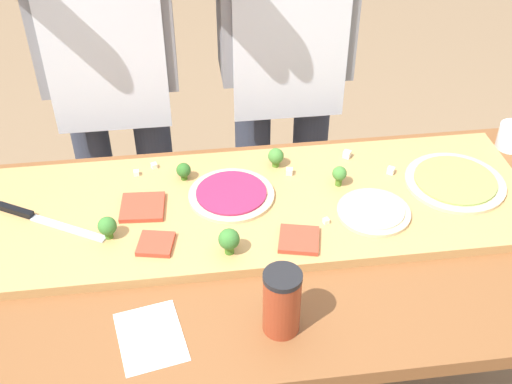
{
  "coord_description": "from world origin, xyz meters",
  "views": [
    {
      "loc": [
        -0.2,
        -1.14,
        1.83
      ],
      "look_at": [
        -0.04,
        0.12,
        0.83
      ],
      "focal_mm": 44.37,
      "sensor_mm": 36.0,
      "label": 1
    }
  ],
  "objects_px": {
    "broccoli_floret_center_left": "(107,227)",
    "cheese_crumble_d": "(326,221)",
    "pizza_whole_cheese_artichoke": "(374,211)",
    "flour_cup": "(512,138)",
    "broccoli_floret_center_right": "(339,174)",
    "recipe_note": "(151,337)",
    "pizza_slice_center": "(299,240)",
    "broccoli_floret_back_mid": "(184,171)",
    "pizza_slice_far_left": "(156,244)",
    "cheese_crumble_e": "(391,171)",
    "pizza_whole_pesto_green": "(455,182)",
    "cook_left": "(108,52)",
    "broccoli_floret_back_left": "(276,156)",
    "sauce_jar": "(282,302)",
    "cheese_crumble_b": "(289,171)",
    "cheese_crumble_c": "(347,154)",
    "pizza_slice_near_right": "(142,207)",
    "cook_right": "(285,42)",
    "pizza_whole_beet_magenta": "(231,194)",
    "cheese_crumble_a": "(154,166)",
    "chefs_knife": "(34,217)",
    "prep_table": "(277,267)",
    "cheese_crumble_f": "(136,173)"
  },
  "relations": [
    {
      "from": "cheese_crumble_a",
      "to": "flour_cup",
      "type": "height_order",
      "value": "flour_cup"
    },
    {
      "from": "flour_cup",
      "to": "cook_right",
      "type": "bearing_deg",
      "value": 153.21
    },
    {
      "from": "prep_table",
      "to": "pizza_whole_pesto_green",
      "type": "bearing_deg",
      "value": 14.06
    },
    {
      "from": "pizza_whole_pesto_green",
      "to": "cheese_crumble_c",
      "type": "distance_m",
      "value": 0.3
    },
    {
      "from": "prep_table",
      "to": "chefs_knife",
      "type": "distance_m",
      "value": 0.63
    },
    {
      "from": "cheese_crumble_a",
      "to": "pizza_whole_pesto_green",
      "type": "bearing_deg",
      "value": -12.58
    },
    {
      "from": "chefs_knife",
      "to": "cook_left",
      "type": "bearing_deg",
      "value": 69.9
    },
    {
      "from": "broccoli_floret_back_left",
      "to": "broccoli_floret_center_right",
      "type": "bearing_deg",
      "value": -35.18
    },
    {
      "from": "pizza_whole_cheese_artichoke",
      "to": "pizza_slice_center",
      "type": "bearing_deg",
      "value": -159.47
    },
    {
      "from": "prep_table",
      "to": "broccoli_floret_back_mid",
      "type": "distance_m",
      "value": 0.36
    },
    {
      "from": "cheese_crumble_c",
      "to": "prep_table",
      "type": "bearing_deg",
      "value": -130.57
    },
    {
      "from": "pizza_whole_cheese_artichoke",
      "to": "flour_cup",
      "type": "height_order",
      "value": "flour_cup"
    },
    {
      "from": "pizza_whole_cheese_artichoke",
      "to": "recipe_note",
      "type": "xyz_separation_m",
      "value": [
        -0.56,
        -0.3,
        -0.03
      ]
    },
    {
      "from": "pizza_whole_pesto_green",
      "to": "pizza_whole_beet_magenta",
      "type": "bearing_deg",
      "value": 177.78
    },
    {
      "from": "cheese_crumble_c",
      "to": "cook_left",
      "type": "height_order",
      "value": "cook_left"
    },
    {
      "from": "pizza_whole_beet_magenta",
      "to": "pizza_whole_cheese_artichoke",
      "type": "distance_m",
      "value": 0.37
    },
    {
      "from": "cheese_crumble_b",
      "to": "flour_cup",
      "type": "relative_size",
      "value": 0.21
    },
    {
      "from": "pizza_slice_center",
      "to": "broccoli_floret_center_right",
      "type": "distance_m",
      "value": 0.25
    },
    {
      "from": "cheese_crumble_a",
      "to": "cook_right",
      "type": "height_order",
      "value": "cook_right"
    },
    {
      "from": "pizza_whole_pesto_green",
      "to": "cook_left",
      "type": "bearing_deg",
      "value": 151.23
    },
    {
      "from": "chefs_knife",
      "to": "cheese_crumble_d",
      "type": "bearing_deg",
      "value": -8.8
    },
    {
      "from": "recipe_note",
      "to": "cheese_crumble_f",
      "type": "bearing_deg",
      "value": 93.74
    },
    {
      "from": "pizza_slice_center",
      "to": "broccoli_floret_back_mid",
      "type": "xyz_separation_m",
      "value": [
        -0.26,
        0.29,
        0.02
      ]
    },
    {
      "from": "pizza_slice_center",
      "to": "flour_cup",
      "type": "bearing_deg",
      "value": 26.74
    },
    {
      "from": "pizza_slice_center",
      "to": "broccoli_floret_back_left",
      "type": "bearing_deg",
      "value": 91.38
    },
    {
      "from": "chefs_knife",
      "to": "pizza_slice_center",
      "type": "distance_m",
      "value": 0.67
    },
    {
      "from": "pizza_slice_near_right",
      "to": "broccoli_floret_center_left",
      "type": "height_order",
      "value": "broccoli_floret_center_left"
    },
    {
      "from": "pizza_whole_beet_magenta",
      "to": "pizza_whole_pesto_green",
      "type": "distance_m",
      "value": 0.6
    },
    {
      "from": "pizza_whole_pesto_green",
      "to": "cheese_crumble_b",
      "type": "xyz_separation_m",
      "value": [
        -0.43,
        0.1,
        0.0
      ]
    },
    {
      "from": "pizza_whole_pesto_green",
      "to": "broccoli_floret_center_right",
      "type": "relative_size",
      "value": 4.57
    },
    {
      "from": "broccoli_floret_center_left",
      "to": "cheese_crumble_d",
      "type": "bearing_deg",
      "value": -1.88
    },
    {
      "from": "cheese_crumble_d",
      "to": "flour_cup",
      "type": "bearing_deg",
      "value": 25.41
    },
    {
      "from": "prep_table",
      "to": "recipe_note",
      "type": "relative_size",
      "value": 9.55
    },
    {
      "from": "cheese_crumble_c",
      "to": "flour_cup",
      "type": "relative_size",
      "value": 0.24
    },
    {
      "from": "broccoli_floret_back_left",
      "to": "broccoli_floret_center_left",
      "type": "relative_size",
      "value": 0.95
    },
    {
      "from": "pizza_whole_beet_magenta",
      "to": "cook_right",
      "type": "relative_size",
      "value": 0.13
    },
    {
      "from": "cheese_crumble_e",
      "to": "sauce_jar",
      "type": "distance_m",
      "value": 0.61
    },
    {
      "from": "cheese_crumble_c",
      "to": "flour_cup",
      "type": "xyz_separation_m",
      "value": [
        0.51,
        0.03,
        -0.0
      ]
    },
    {
      "from": "pizza_slice_near_right",
      "to": "broccoli_floret_back_left",
      "type": "relative_size",
      "value": 1.96
    },
    {
      "from": "broccoli_floret_center_right",
      "to": "recipe_note",
      "type": "xyz_separation_m",
      "value": [
        -0.5,
        -0.43,
        -0.06
      ]
    },
    {
      "from": "broccoli_floret_back_left",
      "to": "sauce_jar",
      "type": "distance_m",
      "value": 0.55
    },
    {
      "from": "sauce_jar",
      "to": "pizza_slice_near_right",
      "type": "bearing_deg",
      "value": 125.97
    },
    {
      "from": "pizza_slice_near_right",
      "to": "broccoli_floret_center_left",
      "type": "relative_size",
      "value": 1.87
    },
    {
      "from": "pizza_slice_center",
      "to": "cheese_crumble_c",
      "type": "distance_m",
      "value": 0.39
    },
    {
      "from": "pizza_whole_pesto_green",
      "to": "sauce_jar",
      "type": "bearing_deg",
      "value": -143.26
    },
    {
      "from": "pizza_slice_far_left",
      "to": "pizza_whole_pesto_green",
      "type": "bearing_deg",
      "value": 10.0
    },
    {
      "from": "pizza_slice_center",
      "to": "cheese_crumble_c",
      "type": "bearing_deg",
      "value": 58.85
    },
    {
      "from": "cheese_crumble_a",
      "to": "cheese_crumble_c",
      "type": "distance_m",
      "value": 0.54
    },
    {
      "from": "pizza_slice_far_left",
      "to": "cheese_crumble_e",
      "type": "height_order",
      "value": "cheese_crumble_e"
    },
    {
      "from": "pizza_whole_beet_magenta",
      "to": "broccoli_floret_back_left",
      "type": "bearing_deg",
      "value": 41.54
    }
  ]
}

